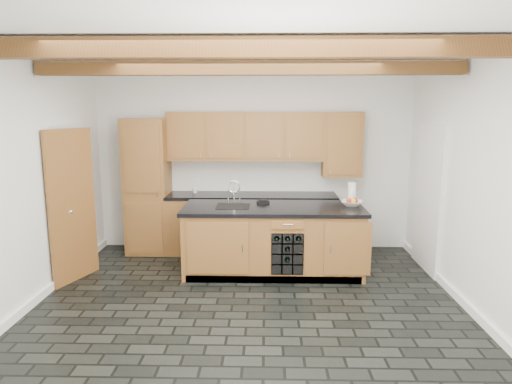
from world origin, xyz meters
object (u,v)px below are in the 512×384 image
(fruit_bowl, at_px, (352,203))
(paper_towel, at_px, (352,193))
(island, at_px, (274,240))
(kitchen_scale, at_px, (263,202))

(fruit_bowl, relative_size, paper_towel, 1.01)
(fruit_bowl, bearing_deg, paper_towel, 80.15)
(island, bearing_deg, fruit_bowl, 4.68)
(kitchen_scale, distance_m, fruit_bowl, 1.23)
(island, bearing_deg, kitchen_scale, 122.63)
(kitchen_scale, distance_m, paper_towel, 1.27)
(fruit_bowl, height_order, paper_towel, paper_towel)
(fruit_bowl, xyz_separation_m, paper_towel, (0.04, 0.23, 0.11))
(paper_towel, bearing_deg, kitchen_scale, -176.02)
(kitchen_scale, bearing_deg, paper_towel, -14.43)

